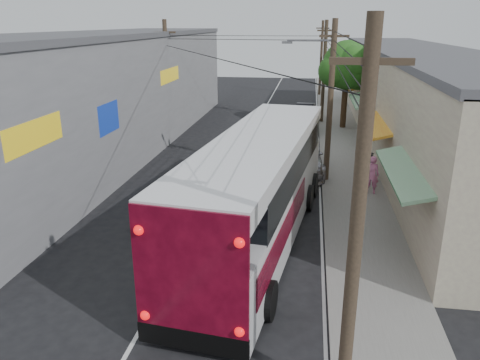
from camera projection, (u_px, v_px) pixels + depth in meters
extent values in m
plane|color=black|center=(144.00, 324.00, 12.78)|extent=(120.00, 120.00, 0.00)
cube|color=slate|center=(343.00, 147.00, 30.58)|extent=(3.00, 80.00, 0.12)
cube|color=beige|center=(414.00, 99.00, 30.88)|extent=(6.00, 40.00, 6.00)
cube|color=#4C4C51|center=(420.00, 50.00, 29.89)|extent=(6.20, 40.00, 0.30)
cube|color=#1C7E36|center=(407.00, 170.00, 16.39)|extent=(1.39, 6.00, 0.46)
cube|color=#D85E19|center=(378.00, 124.00, 23.88)|extent=(1.39, 6.00, 0.46)
cube|color=#1C7E36|center=(362.00, 99.00, 31.37)|extent=(1.39, 6.00, 0.46)
cube|color=#D85E19|center=(353.00, 84.00, 38.87)|extent=(1.39, 6.00, 0.46)
cube|color=#1C7E36|center=(347.00, 74.00, 46.36)|extent=(1.39, 6.00, 0.46)
cube|color=gray|center=(108.00, 94.00, 29.71)|extent=(7.00, 36.00, 7.00)
cube|color=#4C4C51|center=(103.00, 34.00, 28.55)|extent=(7.20, 36.00, 0.30)
cube|color=yellow|center=(33.00, 134.00, 15.88)|extent=(0.12, 3.50, 1.00)
cube|color=#1433A5|center=(108.00, 118.00, 21.70)|extent=(0.12, 2.20, 1.40)
cube|color=yellow|center=(169.00, 75.00, 30.77)|extent=(0.12, 4.00, 0.90)
cylinder|color=#473828|center=(356.00, 234.00, 8.89)|extent=(0.28, 0.28, 8.00)
cube|color=#473828|center=(371.00, 61.00, 7.86)|extent=(1.40, 0.12, 0.12)
cylinder|color=#473828|center=(330.00, 104.00, 22.94)|extent=(0.28, 0.28, 8.00)
cube|color=#473828|center=(334.00, 36.00, 21.91)|extent=(1.40, 0.12, 0.12)
cylinder|color=#473828|center=(324.00, 73.00, 36.99)|extent=(0.28, 0.28, 8.00)
cube|color=#473828|center=(326.00, 31.00, 35.97)|extent=(1.40, 0.12, 0.12)
cylinder|color=#473828|center=(321.00, 59.00, 51.04)|extent=(0.28, 0.28, 8.00)
cube|color=#473828|center=(323.00, 28.00, 50.02)|extent=(1.40, 0.12, 0.12)
cylinder|color=#473828|center=(167.00, 83.00, 30.96)|extent=(0.28, 0.28, 8.00)
cube|color=#473828|center=(165.00, 32.00, 29.93)|extent=(1.40, 0.12, 0.12)
cylinder|color=#59595E|center=(310.00, 40.00, 22.13)|extent=(2.20, 0.10, 0.10)
cube|color=#59595E|center=(287.00, 42.00, 22.32)|extent=(0.50, 0.18, 0.12)
cylinder|color=#3F2B19|center=(344.00, 103.00, 35.54)|extent=(0.44, 0.44, 4.00)
sphere|color=#1F5115|center=(347.00, 65.00, 34.64)|extent=(3.60, 3.60, 3.60)
sphere|color=#1F5115|center=(359.00, 73.00, 35.25)|extent=(2.60, 2.60, 2.60)
sphere|color=#1F5115|center=(334.00, 71.00, 34.52)|extent=(2.40, 2.40, 2.40)
sphere|color=#1F5115|center=(354.00, 61.00, 33.52)|extent=(2.20, 2.20, 2.20)
sphere|color=#1F5115|center=(342.00, 61.00, 35.46)|extent=(2.00, 2.00, 2.00)
cube|color=white|center=(258.00, 207.00, 17.34)|extent=(4.50, 13.94, 2.17)
cube|color=black|center=(262.00, 162.00, 17.35)|extent=(4.25, 11.68, 1.14)
cube|color=white|center=(259.00, 144.00, 16.57)|extent=(4.50, 13.94, 0.57)
cube|color=maroon|center=(190.00, 276.00, 10.76)|extent=(2.82, 0.44, 3.31)
cube|color=black|center=(192.00, 340.00, 11.33)|extent=(2.85, 0.46, 0.57)
sphere|color=red|center=(145.00, 315.00, 11.43)|extent=(0.25, 0.25, 0.25)
sphere|color=red|center=(240.00, 331.00, 10.83)|extent=(0.25, 0.25, 0.25)
sphere|color=red|center=(139.00, 230.00, 10.70)|extent=(0.25, 0.25, 0.25)
sphere|color=red|center=(240.00, 242.00, 10.09)|extent=(0.25, 0.25, 0.25)
cylinder|color=black|center=(172.00, 286.00, 13.56)|extent=(0.48, 1.17, 1.14)
cylinder|color=black|center=(268.00, 300.00, 12.84)|extent=(0.48, 1.17, 1.14)
cylinder|color=black|center=(245.00, 192.00, 21.06)|extent=(0.48, 1.17, 1.14)
cylinder|color=black|center=(308.00, 198.00, 20.34)|extent=(0.48, 1.17, 1.14)
cylinder|color=black|center=(254.00, 180.00, 22.63)|extent=(0.48, 1.17, 1.14)
cylinder|color=black|center=(313.00, 185.00, 21.90)|extent=(0.48, 1.17, 1.14)
imported|color=#AAABB1|center=(170.00, 201.00, 19.75)|extent=(2.42, 4.72, 1.27)
imported|color=#9F9FA6|center=(300.00, 156.00, 25.64)|extent=(2.90, 6.08, 1.71)
imported|color=black|center=(303.00, 123.00, 34.38)|extent=(1.80, 4.42, 1.50)
imported|color=black|center=(304.00, 112.00, 38.81)|extent=(1.94, 4.37, 1.39)
imported|color=pink|center=(372.00, 175.00, 21.93)|extent=(0.74, 0.57, 1.82)
imported|color=#7E8CB8|center=(369.00, 165.00, 24.15)|extent=(0.86, 0.82, 1.39)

